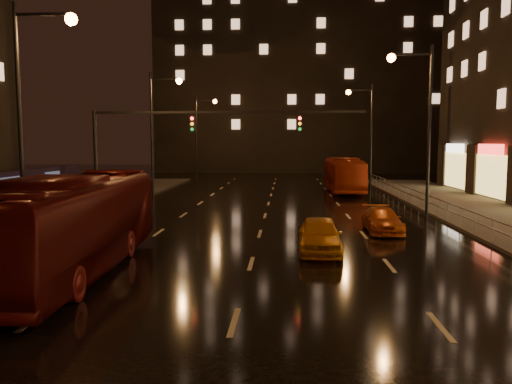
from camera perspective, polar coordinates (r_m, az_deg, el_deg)
ground at (r=28.26m, az=0.86°, el=-3.32°), size 140.00×140.00×0.00m
building_distant at (r=81.07m, az=5.56°, el=15.31°), size 44.00×16.00×36.00m
traffic_signal at (r=28.59m, az=-9.37°, el=6.24°), size 15.31×0.32×6.20m
railing_right at (r=27.61m, az=22.34°, el=-2.08°), size 0.05×56.00×1.00m
bus_red at (r=18.01m, az=-20.25°, el=-3.45°), size 3.39×12.14×3.35m
bus_curb at (r=45.45m, az=9.97°, el=1.97°), size 2.62×11.04×3.07m
taxi_near at (r=20.27m, az=7.28°, el=-4.91°), size 1.79×4.22×1.43m
taxi_far at (r=25.55m, az=14.22°, el=-3.12°), size 1.67×4.06×1.17m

